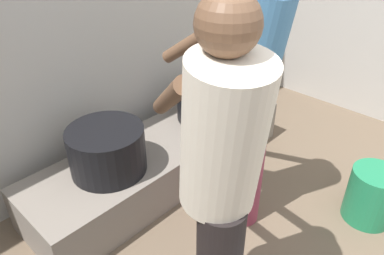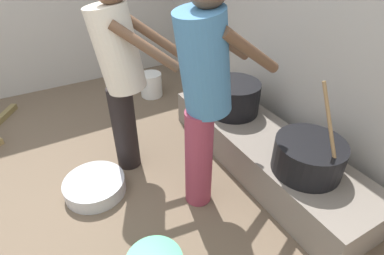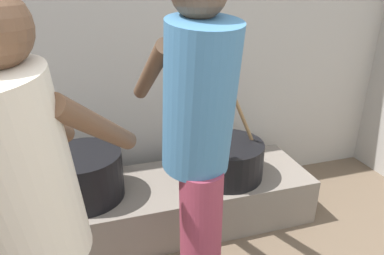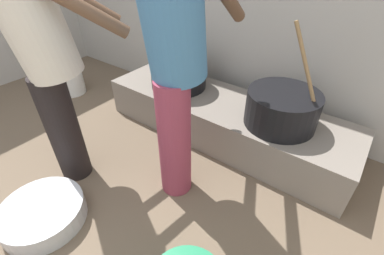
{
  "view_description": "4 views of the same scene",
  "coord_description": "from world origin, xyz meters",
  "views": [
    {
      "loc": [
        -1.16,
        0.1,
        1.77
      ],
      "look_at": [
        0.21,
        1.39,
        0.6
      ],
      "focal_mm": 34.21,
      "sensor_mm": 36.0,
      "label": 1
    },
    {
      "loc": [
        1.78,
        0.2,
        1.82
      ],
      "look_at": [
        0.49,
        0.92,
        0.81
      ],
      "focal_mm": 28.44,
      "sensor_mm": 36.0,
      "label": 2
    },
    {
      "loc": [
        -0.09,
        -0.19,
        1.57
      ],
      "look_at": [
        0.31,
        1.12,
        0.98
      ],
      "focal_mm": 32.6,
      "sensor_mm": 36.0,
      "label": 3
    },
    {
      "loc": [
        1.18,
        0.12,
        1.4
      ],
      "look_at": [
        0.63,
        0.86,
        0.74
      ],
      "focal_mm": 24.84,
      "sensor_mm": 36.0,
      "label": 4
    }
  ],
  "objects": [
    {
      "name": "hearth_ledge",
      "position": [
        0.28,
        1.75,
        0.16
      ],
      "size": [
        2.05,
        0.6,
        0.32
      ],
      "primitive_type": "cube",
      "color": "slate",
      "rests_on": "ground_plane"
    },
    {
      "name": "bucket_white_plastic",
      "position": [
        -1.42,
        1.42,
        0.14
      ],
      "size": [
        0.26,
        0.26,
        0.29
      ],
      "primitive_type": "cylinder",
      "color": "silver",
      "rests_on": "ground_plane"
    },
    {
      "name": "cooking_pot_main",
      "position": [
        0.74,
        1.72,
        0.45
      ],
      "size": [
        0.49,
        0.49,
        0.7
      ],
      "color": "black",
      "rests_on": "hearth_ledge"
    },
    {
      "name": "metal_mixing_bowl",
      "position": [
        -0.12,
        0.37,
        0.06
      ],
      "size": [
        0.48,
        0.48,
        0.12
      ],
      "primitive_type": "cylinder",
      "color": "#B7B7BC",
      "rests_on": "ground_plane"
    },
    {
      "name": "ground_plane",
      "position": [
        0.0,
        0.0,
        0.0
      ],
      "size": [
        9.38,
        9.38,
        0.0
      ],
      "primitive_type": "plane",
      "color": "brown"
    },
    {
      "name": "cook_in_cream_shirt",
      "position": [
        -0.31,
        0.76,
        0.89
      ],
      "size": [
        0.61,
        0.72,
        1.57
      ],
      "color": "black",
      "rests_on": "ground_plane"
    },
    {
      "name": "cook_in_blue_shirt",
      "position": [
        0.34,
        1.1,
        0.94
      ],
      "size": [
        0.38,
        0.7,
        1.64
      ],
      "color": "#8C3347",
      "rests_on": "ground_plane"
    },
    {
      "name": "block_enclosure_rear",
      "position": [
        0.0,
        2.27,
        1.16
      ],
      "size": [
        4.89,
        0.2,
        2.33
      ],
      "primitive_type": "cube",
      "color": "#ADA8A0",
      "rests_on": "ground_plane"
    },
    {
      "name": "cooking_pot_secondary",
      "position": [
        -0.18,
        1.74,
        0.47
      ],
      "size": [
        0.47,
        0.47,
        0.29
      ],
      "color": "black",
      "rests_on": "hearth_ledge"
    }
  ]
}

